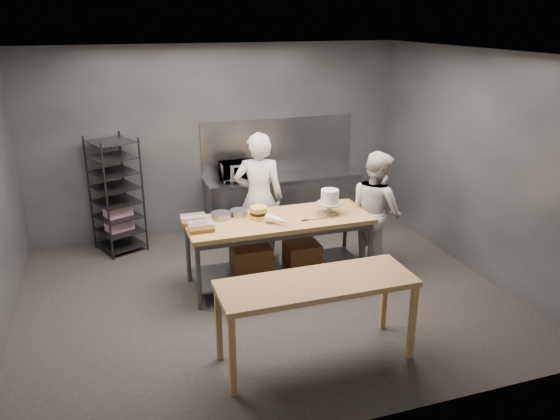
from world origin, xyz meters
name	(u,v)px	position (x,y,z in m)	size (l,w,h in m)	color
ground	(265,295)	(0.00, 0.00, 0.00)	(6.00, 6.00, 0.00)	black
back_wall	(219,140)	(0.00, 2.50, 1.50)	(6.00, 0.04, 3.00)	#4C4F54
work_table	(277,243)	(0.26, 0.29, 0.57)	(2.40, 0.90, 0.92)	olive
near_counter	(317,289)	(0.10, -1.48, 0.81)	(2.00, 0.70, 0.90)	olive
back_counter	(284,202)	(1.00, 2.18, 0.45)	(2.60, 0.60, 0.90)	slate
splashback_panel	(278,145)	(1.00, 2.48, 1.35)	(2.60, 0.02, 0.90)	slate
speed_rack	(116,196)	(-1.67, 2.10, 0.86)	(0.81, 0.83, 1.75)	black
chef_behind	(259,198)	(0.24, 1.05, 0.95)	(0.69, 0.45, 1.90)	silver
chef_right	(376,211)	(1.72, 0.33, 0.84)	(0.82, 0.64, 1.68)	silver
microwave	(238,171)	(0.22, 2.18, 1.05)	(0.54, 0.37, 0.30)	black
frosted_cake_stand	(330,199)	(0.97, 0.23, 1.13)	(0.34, 0.34, 0.33)	#A89F86
layer_cake	(259,213)	(0.03, 0.35, 1.00)	(0.22, 0.22, 0.16)	#F1C74C
cake_pans	(229,214)	(-0.32, 0.53, 0.96)	(0.50, 0.29, 0.07)	gray
piping_bag	(280,221)	(0.22, 0.05, 0.98)	(0.12, 0.12, 0.38)	white
offset_spatula	(311,220)	(0.66, 0.09, 0.93)	(0.37, 0.02, 0.02)	slate
pastry_clamshells	(197,223)	(-0.77, 0.29, 0.98)	(0.35, 0.48, 0.11)	brown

